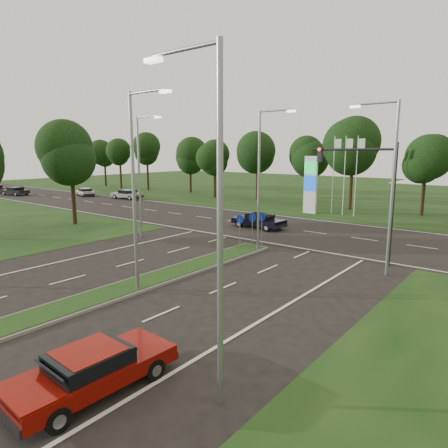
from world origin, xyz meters
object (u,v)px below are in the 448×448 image
Objects in this scene: red_sedan at (92,369)px; far_car_c at (15,191)px; far_car_a at (127,194)px; far_car_b at (85,192)px; navy_sedan at (259,220)px.

far_car_c is (-52.20, 21.35, -0.01)m from red_sedan.
far_car_a is 8.01m from far_car_b.
red_sedan is 51.15m from far_car_b.
far_car_a reaches higher than far_car_b.
red_sedan reaches higher than far_car_b.
far_car_a is 1.08× the size of far_car_b.
far_car_b is at bearing 150.09° from red_sedan.
far_car_a is 1.03× the size of far_car_c.
far_car_a is at bearing 143.26° from red_sedan.
red_sedan is 45.58m from far_car_a.
far_car_a is (-35.34, 28.78, 0.02)m from red_sedan.
navy_sedan is at bearing -98.89° from far_car_c.
red_sedan is at bearing -153.92° from navy_sedan.
far_car_a is 18.41m from far_car_c.
far_car_b is (-33.70, 4.83, -0.06)m from navy_sedan.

